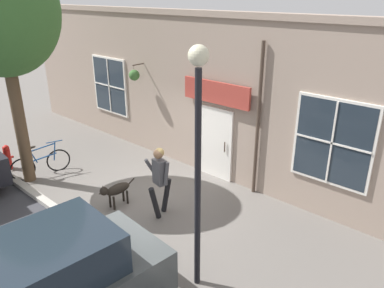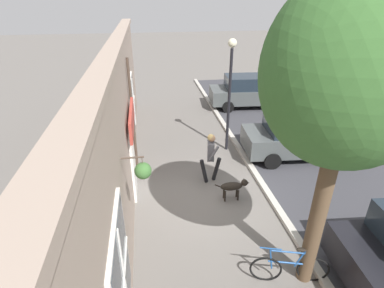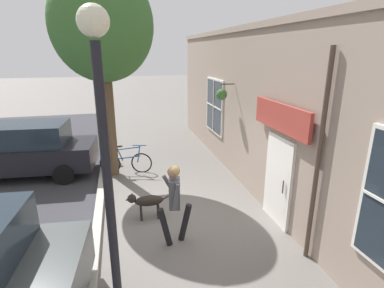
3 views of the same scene
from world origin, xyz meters
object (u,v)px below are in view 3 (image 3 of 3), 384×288
Objects in this scene: dog_on_leash at (146,201)px; leaning_bicycle at (126,162)px; parked_car_nearest_curb at (27,150)px; fire_hydrant at (112,152)px; street_tree_by_curb at (102,29)px; street_lamp at (105,149)px; pedestrian_walking at (174,197)px.

dog_on_leash is 3.10m from leaning_bicycle.
parked_car_nearest_curb is 2.75m from fire_hydrant.
leaning_bicycle is 0.39× the size of parked_car_nearest_curb.
street_tree_by_curb reaches higher than leaning_bicycle.
parked_car_nearest_curb is at bearing -8.92° from leaning_bicycle.
leaning_bicycle is 2.23× the size of fire_hydrant.
street_lamp is at bearing 112.37° from parked_car_nearest_curb.
street_lamp is at bearing 78.72° from dog_on_leash.
street_tree_by_curb is 4.54m from parked_car_nearest_curb.
street_tree_by_curb is 1.42× the size of parked_car_nearest_curb.
pedestrian_walking is at bearing 114.17° from dog_on_leash.
street_lamp is 7.96m from fire_hydrant.
pedestrian_walking is 0.40× the size of street_lamp.
street_lamp reaches higher than pedestrian_walking.
fire_hydrant is at bearing -75.85° from pedestrian_walking.
leaning_bicycle is at bearing -78.01° from pedestrian_walking.
dog_on_leash is at bearing -65.83° from pedestrian_walking.
street_tree_by_curb is at bearing 169.00° from parked_car_nearest_curb.
fire_hydrant is (0.04, -1.22, -4.13)m from street_tree_by_curb.
dog_on_leash is 0.25× the size of parked_car_nearest_curb.
street_tree_by_curb is 1.44× the size of street_lamp.
pedestrian_walking is at bearing 104.15° from fire_hydrant.
street_tree_by_curb is at bearing -74.96° from dog_on_leash.
leaning_bicycle reaches higher than dog_on_leash.
leaning_bicycle is 6.85m from street_lamp.
street_tree_by_curb is 3.66× the size of leaning_bicycle.
pedestrian_walking is 2.29× the size of fire_hydrant.
fire_hydrant is at bearing -78.61° from dog_on_leash.
fire_hydrant is at bearing -88.08° from street_tree_by_curb.
parked_car_nearest_curb is (2.66, -0.52, -3.65)m from street_tree_by_curb.
street_tree_by_curb is (1.31, -4.15, 3.46)m from pedestrian_walking.
dog_on_leash is at bearing 105.04° from street_tree_by_curb.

